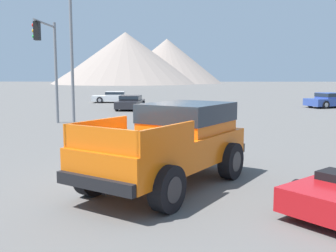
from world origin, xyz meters
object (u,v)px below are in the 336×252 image
object	(u,v)px
parked_car_blue	(330,100)
street_lamp_post	(71,17)
orange_pickup_truck	(174,139)
parked_car_white	(115,97)
parked_car_dark	(130,102)
traffic_light_main	(48,53)

from	to	relation	value
parked_car_blue	street_lamp_post	world-z (taller)	street_lamp_post
orange_pickup_truck	parked_car_white	size ratio (longest dim) A/B	1.23
parked_car_dark	traffic_light_main	size ratio (longest dim) A/B	0.78
orange_pickup_truck	traffic_light_main	distance (m)	13.46
parked_car_blue	street_lamp_post	bearing A→B (deg)	-70.88
traffic_light_main	street_lamp_post	xyz separation A→B (m)	(2.05, -2.83, 1.43)
orange_pickup_truck	traffic_light_main	bearing A→B (deg)	152.59
orange_pickup_truck	parked_car_blue	xyz separation A→B (m)	(12.71, 23.78, -0.49)
parked_car_dark	street_lamp_post	world-z (taller)	street_lamp_post
orange_pickup_truck	traffic_light_main	xyz separation A→B (m)	(-6.86, 11.25, 2.75)
parked_car_blue	traffic_light_main	distance (m)	23.46
parked_car_dark	street_lamp_post	distance (m)	13.98
street_lamp_post	parked_car_dark	bearing A→B (deg)	85.77
parked_car_white	street_lamp_post	bearing A→B (deg)	-179.49
parked_car_dark	orange_pickup_truck	bearing A→B (deg)	103.12
parked_car_dark	parked_car_white	world-z (taller)	parked_car_dark
parked_car_blue	traffic_light_main	bearing A→B (deg)	-79.48
parked_car_blue	parked_car_white	world-z (taller)	parked_car_blue
parked_car_dark	street_lamp_post	size ratio (longest dim) A/B	0.49
orange_pickup_truck	parked_car_blue	bearing A→B (deg)	93.08
parked_car_dark	traffic_light_main	bearing A→B (deg)	76.64
parked_car_dark	parked_car_blue	xyz separation A→B (m)	(16.55, 2.23, 0.07)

